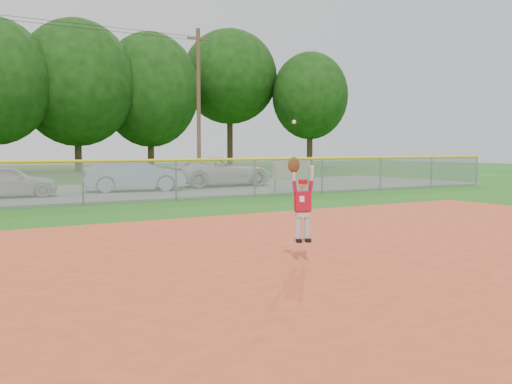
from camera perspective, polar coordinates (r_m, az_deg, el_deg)
ground at (r=10.50m, az=-3.07°, el=-6.16°), size 120.00×120.00×0.00m
clay_infield at (r=8.04m, az=7.23°, el=-9.34°), size 24.00×16.00×0.04m
parking_strip at (r=25.64m, az=-20.22°, el=-0.15°), size 44.00×10.00×0.03m
car_white_a at (r=23.92m, az=-23.74°, el=1.02°), size 3.82×1.64×1.28m
car_blue at (r=25.83m, az=-12.11°, el=1.70°), size 4.59×2.22×1.45m
car_white_b at (r=28.70m, az=-3.45°, el=2.04°), size 5.20×2.41×1.45m
sponsor_sign at (r=24.78m, az=3.61°, el=2.23°), size 1.59×0.67×1.50m
outfield_fence at (r=19.74m, az=-16.93°, el=1.18°), size 40.06×0.10×1.55m
power_lines at (r=31.77m, az=-20.76°, el=9.08°), size 19.40×0.24×9.00m
ballplayer at (r=9.50m, az=4.56°, el=-0.79°), size 0.47×0.29×2.02m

